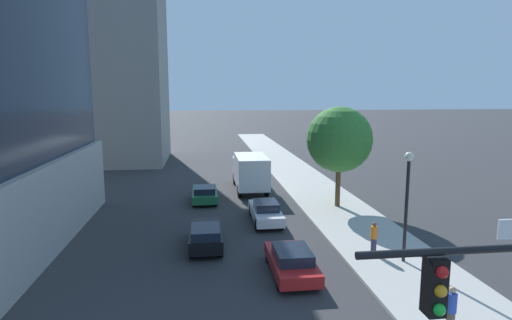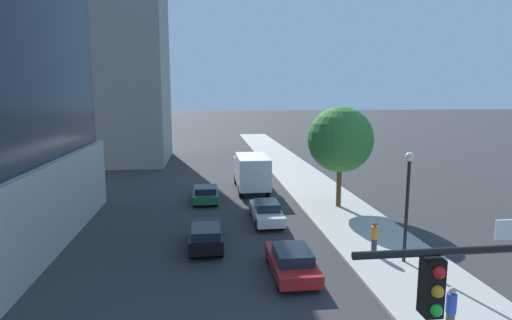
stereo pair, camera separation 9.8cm
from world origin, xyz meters
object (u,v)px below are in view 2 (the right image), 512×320
object	(u,v)px
car_red	(292,261)
pedestrian_blue_shirt	(451,311)
car_green	(206,193)
car_black	(206,235)
street_tree	(340,140)
pedestrian_orange_shirt	(374,238)
box_truck	(251,170)
construction_building	(113,43)
street_lamp	(408,190)
car_white	(266,211)

from	to	relation	value
car_red	pedestrian_blue_shirt	distance (m)	7.17
car_green	car_black	bearing A→B (deg)	-90.00
street_tree	pedestrian_blue_shirt	bearing A→B (deg)	-95.06
pedestrian_orange_shirt	pedestrian_blue_shirt	size ratio (longest dim) A/B	0.94
box_truck	car_red	bearing A→B (deg)	-90.00
pedestrian_blue_shirt	box_truck	bearing A→B (deg)	100.51
construction_building	street_lamp	bearing A→B (deg)	-59.49
construction_building	car_white	size ratio (longest dim) A/B	7.14
car_green	car_red	distance (m)	14.41
car_black	box_truck	xyz separation A→B (m)	(3.90, 13.20, 1.02)
car_white	pedestrian_orange_shirt	bearing A→B (deg)	-54.47
car_red	box_truck	distance (m)	17.14
car_green	pedestrian_blue_shirt	size ratio (longest dim) A/B	2.46
car_green	box_truck	world-z (taller)	box_truck
street_lamp	car_red	world-z (taller)	street_lamp
street_tree	car_red	size ratio (longest dim) A/B	1.63
car_green	car_red	xyz separation A→B (m)	(3.90, -13.87, 0.02)
car_white	car_green	bearing A→B (deg)	124.05
construction_building	street_lamp	size ratio (longest dim) A/B	6.29
street_tree	pedestrian_blue_shirt	xyz separation A→B (m)	(-1.47, -16.65, -3.95)
car_red	pedestrian_blue_shirt	world-z (taller)	pedestrian_blue_shirt
car_white	box_truck	xyz separation A→B (m)	(0.00, 9.00, 1.05)
car_green	car_white	xyz separation A→B (m)	(3.90, -5.77, 0.07)
street_tree	car_green	distance (m)	10.98
street_lamp	car_green	distance (m)	16.71
car_red	car_black	bearing A→B (deg)	135.01
street_tree	car_white	size ratio (longest dim) A/B	1.52
construction_building	street_tree	distance (m)	32.59
box_truck	pedestrian_orange_shirt	size ratio (longest dim) A/B	4.34
car_black	street_tree	bearing A→B (deg)	35.97
street_tree	car_green	bearing A→B (deg)	162.70
street_tree	street_lamp	bearing A→B (deg)	-89.99
construction_building	car_green	distance (m)	27.03
construction_building	car_white	distance (m)	33.19
construction_building	pedestrian_blue_shirt	distance (m)	46.54
street_lamp	car_black	world-z (taller)	street_lamp
car_white	box_truck	bearing A→B (deg)	90.00
car_red	pedestrian_orange_shirt	xyz separation A→B (m)	(4.62, 1.63, 0.33)
car_black	pedestrian_blue_shirt	world-z (taller)	pedestrian_blue_shirt
street_lamp	box_truck	bearing A→B (deg)	109.07
car_green	pedestrian_orange_shirt	distance (m)	14.92
pedestrian_orange_shirt	pedestrian_blue_shirt	xyz separation A→B (m)	(-0.38, -7.40, 0.06)
box_truck	pedestrian_orange_shirt	distance (m)	16.17
box_truck	street_lamp	bearing A→B (deg)	-70.93
box_truck	pedestrian_orange_shirt	xyz separation A→B (m)	(4.62, -15.47, -0.76)
street_lamp	car_black	distance (m)	10.61
car_black	box_truck	bearing A→B (deg)	73.54
construction_building	pedestrian_orange_shirt	size ratio (longest dim) A/B	20.21
car_green	pedestrian_blue_shirt	bearing A→B (deg)	-67.48
box_truck	pedestrian_blue_shirt	bearing A→B (deg)	-79.49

